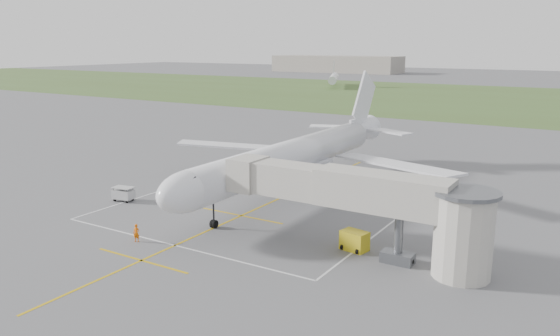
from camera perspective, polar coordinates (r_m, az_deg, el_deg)
The scene contains 11 objects.
ground at distance 64.59m, azimuth 1.10°, elevation -2.69°, with size 700.00×700.00×0.00m, color #515153.
grass_strip at distance 187.12m, azimuth 21.93°, elevation 6.63°, with size 700.00×120.00×0.02m, color #415826.
apron_markings at distance 59.84m, azimuth -1.74°, elevation -3.95°, with size 28.20×60.00×0.01m.
airliner at distance 64.18m, azimuth 1.46°, elevation 1.25°, with size 38.93×46.75×13.52m.
jet_bridge at distance 44.93m, azimuth 9.70°, elevation -3.56°, with size 23.40×5.00×7.20m.
gpu_unit at distance 47.52m, azimuth 7.78°, elevation -7.55°, with size 2.47×1.93×1.68m.
baggage_cart at distance 63.86m, azimuth -16.05°, elevation -2.61°, with size 2.49×1.72×1.60m.
ramp_worker_nose at distance 50.62m, azimuth -14.77°, elevation -6.59°, with size 0.59×0.39×1.63m, color #DE5D07.
ramp_worker_wing at distance 67.11m, azimuth -4.97°, elevation -1.42°, with size 0.78×0.61×1.61m, color #FF4208.
distant_hangars at distance 322.60m, azimuth 23.44°, elevation 9.65°, with size 345.00×49.00×12.00m.
distant_aircraft at distance 225.06m, azimuth 24.62°, elevation 8.20°, with size 166.16×61.16×8.85m.
Camera 1 is at (31.56, -53.63, 17.29)m, focal length 35.00 mm.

